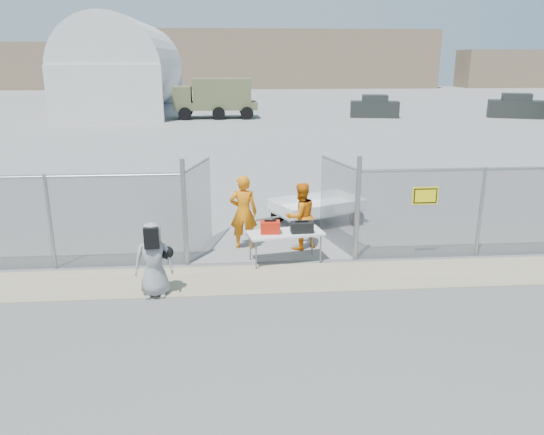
{
  "coord_description": "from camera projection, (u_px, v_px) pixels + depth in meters",
  "views": [
    {
      "loc": [
        -0.94,
        -9.71,
        4.63
      ],
      "look_at": [
        0.0,
        2.0,
        1.1
      ],
      "focal_mm": 35.0,
      "sensor_mm": 36.0,
      "label": 1
    }
  ],
  "objects": [
    {
      "name": "folding_table",
      "position": [
        285.0,
        247.0,
        12.48
      ],
      "size": [
        1.86,
        1.05,
        0.74
      ],
      "primitive_type": null,
      "rotation": [
        0.0,
        0.0,
        0.19
      ],
      "color": "white",
      "rests_on": "ground"
    },
    {
      "name": "ground",
      "position": [
        280.0,
        298.0,
        10.67
      ],
      "size": [
        160.0,
        160.0,
        0.0
      ],
      "primitive_type": "plane",
      "color": "#444343"
    },
    {
      "name": "orange_bag",
      "position": [
        270.0,
        227.0,
        12.27
      ],
      "size": [
        0.46,
        0.31,
        0.28
      ],
      "primitive_type": "cube",
      "rotation": [
        0.0,
        0.0,
        -0.03
      ],
      "color": "red",
      "rests_on": "folding_table"
    },
    {
      "name": "dirt_strip",
      "position": [
        276.0,
        278.0,
        11.62
      ],
      "size": [
        44.0,
        1.6,
        0.01
      ],
      "primitive_type": "cube",
      "color": "tan",
      "rests_on": "ground"
    },
    {
      "name": "black_duffel",
      "position": [
        302.0,
        227.0,
        12.32
      ],
      "size": [
        0.53,
        0.32,
        0.25
      ],
      "primitive_type": "cube",
      "rotation": [
        0.0,
        0.0,
        0.05
      ],
      "color": "black",
      "rests_on": "folding_table"
    },
    {
      "name": "security_worker_right",
      "position": [
        301.0,
        216.0,
        13.23
      ],
      "size": [
        1.02,
        0.93,
        1.7
      ],
      "primitive_type": "imported",
      "rotation": [
        0.0,
        0.0,
        3.58
      ],
      "color": "orange",
      "rests_on": "ground"
    },
    {
      "name": "utility_trailer",
      "position": [
        317.0,
        211.0,
        15.36
      ],
      "size": [
        3.68,
        2.88,
        0.79
      ],
      "primitive_type": null,
      "rotation": [
        0.0,
        0.0,
        0.42
      ],
      "color": "white",
      "rests_on": "ground"
    },
    {
      "name": "tarmac_inside",
      "position": [
        239.0,
        109.0,
        50.76
      ],
      "size": [
        160.0,
        80.0,
        0.01
      ],
      "primitive_type": "cube",
      "color": "gray",
      "rests_on": "ground"
    },
    {
      "name": "parked_vehicle_near",
      "position": [
        374.0,
        106.0,
        43.13
      ],
      "size": [
        4.15,
        2.52,
        1.75
      ],
      "primitive_type": null,
      "rotation": [
        0.0,
        0.0,
        -0.21
      ],
      "color": "#232523",
      "rests_on": "ground"
    },
    {
      "name": "chain_link_fence",
      "position": [
        272.0,
        217.0,
        12.26
      ],
      "size": [
        40.0,
        0.2,
        2.2
      ],
      "primitive_type": null,
      "color": "gray",
      "rests_on": "ground"
    },
    {
      "name": "quonset_hangar",
      "position": [
        125.0,
        66.0,
        46.93
      ],
      "size": [
        9.0,
        18.0,
        8.0
      ],
      "primitive_type": null,
      "color": "silver",
      "rests_on": "ground"
    },
    {
      "name": "distant_hills",
      "position": [
        265.0,
        59.0,
        84.21
      ],
      "size": [
        140.0,
        6.0,
        9.0
      ],
      "primitive_type": null,
      "color": "#7F684F",
      "rests_on": "ground"
    },
    {
      "name": "parked_vehicle_mid",
      "position": [
        516.0,
        106.0,
        42.81
      ],
      "size": [
        4.58,
        3.39,
        1.89
      ],
      "primitive_type": null,
      "rotation": [
        0.0,
        0.0,
        -0.41
      ],
      "color": "#232523",
      "rests_on": "ground"
    },
    {
      "name": "security_worker_left",
      "position": [
        243.0,
        212.0,
        13.23
      ],
      "size": [
        0.75,
        0.54,
        1.89
      ],
      "primitive_type": "imported",
      "rotation": [
        0.0,
        0.0,
        3.0
      ],
      "color": "orange",
      "rests_on": "ground"
    },
    {
      "name": "visitor",
      "position": [
        154.0,
        260.0,
        10.59
      ],
      "size": [
        0.8,
        0.55,
        1.55
      ],
      "primitive_type": "imported",
      "rotation": [
        0.0,
        0.0,
        0.08
      ],
      "color": "gray",
      "rests_on": "ground"
    },
    {
      "name": "military_truck",
      "position": [
        216.0,
        99.0,
        42.23
      ],
      "size": [
        6.58,
        2.53,
        3.12
      ],
      "primitive_type": null,
      "rotation": [
        0.0,
        0.0,
        0.02
      ],
      "color": "#5D623B",
      "rests_on": "ground"
    }
  ]
}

